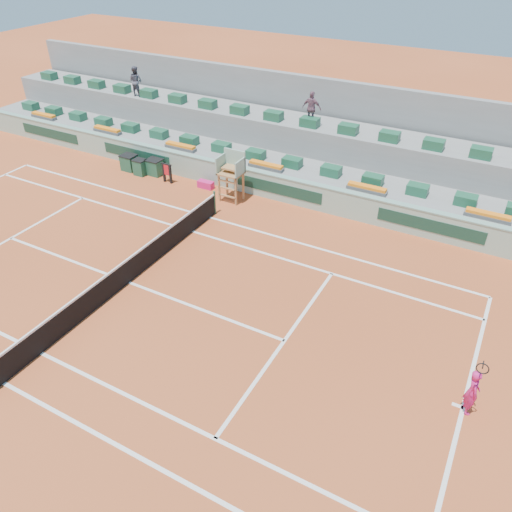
# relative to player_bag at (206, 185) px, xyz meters

# --- Properties ---
(ground) EXTENTS (90.00, 90.00, 0.00)m
(ground) POSITION_rel_player_bag_xyz_m (1.78, -7.88, -0.18)
(ground) COLOR #A4441F
(ground) RESTS_ON ground
(seating_tier_lower) EXTENTS (36.00, 4.00, 1.20)m
(seating_tier_lower) POSITION_rel_player_bag_xyz_m (1.78, 2.82, 0.42)
(seating_tier_lower) COLOR gray
(seating_tier_lower) RESTS_ON ground
(seating_tier_upper) EXTENTS (36.00, 2.40, 2.60)m
(seating_tier_upper) POSITION_rel_player_bag_xyz_m (1.78, 4.42, 1.12)
(seating_tier_upper) COLOR gray
(seating_tier_upper) RESTS_ON ground
(stadium_back_wall) EXTENTS (36.00, 0.40, 4.40)m
(stadium_back_wall) POSITION_rel_player_bag_xyz_m (1.78, 6.02, 2.02)
(stadium_back_wall) COLOR gray
(stadium_back_wall) RESTS_ON ground
(player_bag) EXTENTS (0.81, 0.36, 0.36)m
(player_bag) POSITION_rel_player_bag_xyz_m (0.00, 0.00, 0.00)
(player_bag) COLOR #D41B6D
(player_bag) RESTS_ON ground
(spectator_left) EXTENTS (0.83, 0.66, 1.66)m
(spectator_left) POSITION_rel_player_bag_xyz_m (-7.02, 3.75, 3.25)
(spectator_left) COLOR #4C4B58
(spectator_left) RESTS_ON seating_tier_upper
(spectator_mid) EXTENTS (0.98, 0.45, 1.64)m
(spectator_mid) POSITION_rel_player_bag_xyz_m (3.72, 4.10, 3.24)
(spectator_mid) COLOR #7B5264
(spectator_mid) RESTS_ON seating_tier_upper
(court_lines) EXTENTS (23.89, 11.09, 0.01)m
(court_lines) POSITION_rel_player_bag_xyz_m (1.78, -7.88, -0.18)
(court_lines) COLOR white
(court_lines) RESTS_ON ground
(tennis_net) EXTENTS (0.10, 11.97, 1.10)m
(tennis_net) POSITION_rel_player_bag_xyz_m (1.78, -7.88, 0.35)
(tennis_net) COLOR black
(tennis_net) RESTS_ON ground
(advertising_hoarding) EXTENTS (36.00, 0.34, 1.26)m
(advertising_hoarding) POSITION_rel_player_bag_xyz_m (1.81, 0.62, 0.45)
(advertising_hoarding) COLOR #8EB3A0
(advertising_hoarding) RESTS_ON ground
(umpire_chair) EXTENTS (1.10, 0.90, 2.40)m
(umpire_chair) POSITION_rel_player_bag_xyz_m (1.78, -0.38, 1.36)
(umpire_chair) COLOR #A26E3D
(umpire_chair) RESTS_ON ground
(seat_row_lower) EXTENTS (32.90, 0.60, 0.44)m
(seat_row_lower) POSITION_rel_player_bag_xyz_m (1.78, 1.92, 1.24)
(seat_row_lower) COLOR #1B5337
(seat_row_lower) RESTS_ON seating_tier_lower
(seat_row_upper) EXTENTS (32.90, 0.60, 0.44)m
(seat_row_upper) POSITION_rel_player_bag_xyz_m (1.78, 3.82, 2.64)
(seat_row_upper) COLOR #1B5337
(seat_row_upper) RESTS_ON seating_tier_upper
(flower_planters) EXTENTS (26.80, 0.36, 0.28)m
(flower_planters) POSITION_rel_player_bag_xyz_m (0.28, 1.12, 1.15)
(flower_planters) COLOR #535353
(flower_planters) RESTS_ON seating_tier_lower
(drink_cooler_a) EXTENTS (0.80, 0.69, 0.84)m
(drink_cooler_a) POSITION_rel_player_bag_xyz_m (-3.17, 0.05, 0.24)
(drink_cooler_a) COLOR #194C36
(drink_cooler_a) RESTS_ON ground
(drink_cooler_b) EXTENTS (0.64, 0.55, 0.84)m
(drink_cooler_b) POSITION_rel_player_bag_xyz_m (-3.83, -0.34, 0.24)
(drink_cooler_b) COLOR #194C36
(drink_cooler_b) RESTS_ON ground
(drink_cooler_c) EXTENTS (0.79, 0.69, 0.84)m
(drink_cooler_c) POSITION_rel_player_bag_xyz_m (-4.72, -0.15, 0.24)
(drink_cooler_c) COLOR #194C36
(drink_cooler_c) RESTS_ON ground
(towel_rack) EXTENTS (0.61, 0.10, 1.03)m
(towel_rack) POSITION_rel_player_bag_xyz_m (-2.03, -0.41, 0.42)
(towel_rack) COLOR black
(towel_rack) RESTS_ON ground
(tennis_player) EXTENTS (0.52, 0.88, 2.28)m
(tennis_player) POSITION_rel_player_bag_xyz_m (13.74, -7.92, 0.58)
(tennis_player) COLOR #D41B6D
(tennis_player) RESTS_ON ground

